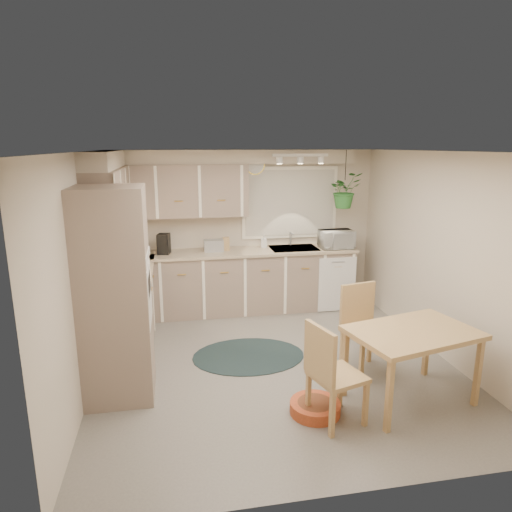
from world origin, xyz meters
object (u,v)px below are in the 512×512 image
chair_left (338,373)px  pet_bed (315,408)px  dining_table (410,366)px  microwave (336,237)px  braided_rug (248,356)px  chair_back (367,331)px

chair_left → pet_bed: chair_left is taller
dining_table → microwave: microwave is taller
chair_left → braided_rug: 1.62m
chair_left → chair_back: bearing=125.2°
braided_rug → microwave: 2.44m
chair_back → pet_bed: (-0.80, -0.68, -0.43)m
pet_bed → braided_rug: bearing=108.0°
microwave → pet_bed: bearing=-114.5°
dining_table → chair_left: bearing=-166.3°
braided_rug → microwave: size_ratio=2.71×
braided_rug → microwave: microwave is taller
chair_left → braided_rug: (-0.57, 1.44, -0.47)m
dining_table → chair_left: chair_left is taller
pet_bed → microwave: (1.19, 2.76, 1.05)m
braided_rug → dining_table: bearing=-41.6°
pet_bed → chair_back: bearing=40.5°
pet_bed → microwave: 3.19m
dining_table → pet_bed: size_ratio=2.46×
chair_back → pet_bed: size_ratio=2.03×
dining_table → pet_bed: (-0.97, -0.05, -0.32)m
dining_table → pet_bed: dining_table is taller
dining_table → microwave: (0.21, 2.71, 0.74)m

